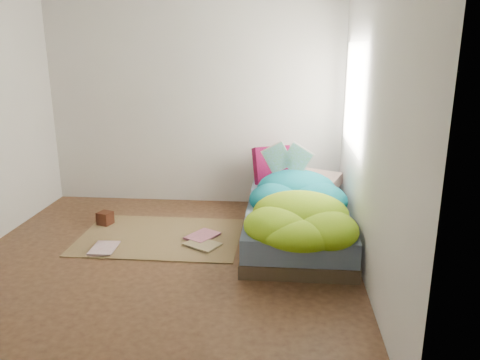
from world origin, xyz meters
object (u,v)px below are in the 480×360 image
Objects in this scene: floor_book_a at (92,248)px; floor_book_b at (193,233)px; wooden_box at (105,218)px; bed at (296,220)px; open_book at (287,149)px; pillow_magenta at (272,165)px.

floor_book_b is (0.89, 0.44, 0.00)m from floor_book_a.
floor_book_b is (1.00, -0.21, -0.05)m from wooden_box.
wooden_box is 0.44× the size of floor_book_a.
wooden_box is (-2.04, 0.11, -0.09)m from bed.
open_book reaches higher than floor_book_b.
open_book is 1.42× the size of floor_book_a.
pillow_magenta is at bearing 35.45° from floor_book_a.
bed reaches higher than floor_book_b.
floor_book_a is at bearing -79.97° from wooden_box.
floor_book_a is (-1.93, -0.54, -0.14)m from bed.
bed is 6.23× the size of floor_book_b.
pillow_magenta reaches higher than floor_book_b.
open_book is 3.23× the size of wooden_box.
bed is 0.88m from pillow_magenta.
wooden_box is 0.66m from floor_book_a.
open_book is (0.16, -0.35, 0.26)m from pillow_magenta.
open_book is at bearing 58.96° from floor_book_b.
pillow_magenta is 0.47m from open_book.
floor_book_b is at bearing 23.84° from floor_book_a.
floor_book_a is 0.97× the size of floor_book_b.
pillow_magenta is at bearing 109.97° from bed.
pillow_magenta reaches higher than bed.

